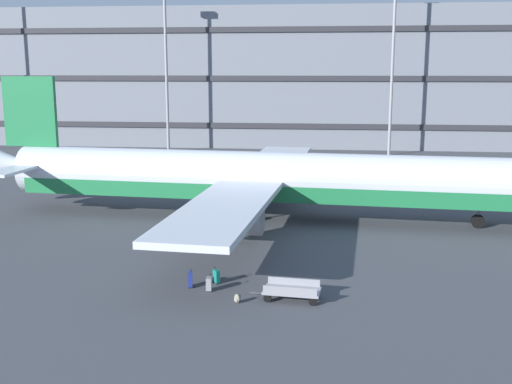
{
  "coord_description": "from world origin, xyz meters",
  "views": [
    {
      "loc": [
        5.77,
        -41.79,
        10.46
      ],
      "look_at": [
        1.8,
        -4.56,
        3.0
      ],
      "focal_mm": 43.37,
      "sensor_mm": 36.0,
      "label": 1
    }
  ],
  "objects_px": {
    "airliner": "(263,179)",
    "suitcase_navy": "(216,276)",
    "suitcase_silver": "(190,279)",
    "backpack_purple": "(237,299)",
    "suitcase_upright": "(209,284)",
    "baggage_cart": "(292,291)"
  },
  "relations": [
    {
      "from": "airliner",
      "to": "suitcase_upright",
      "type": "bearing_deg",
      "value": -94.54
    },
    {
      "from": "suitcase_upright",
      "to": "suitcase_silver",
      "type": "height_order",
      "value": "suitcase_silver"
    },
    {
      "from": "airliner",
      "to": "suitcase_navy",
      "type": "height_order",
      "value": "airliner"
    },
    {
      "from": "suitcase_navy",
      "to": "suitcase_upright",
      "type": "xyz_separation_m",
      "value": [
        -0.16,
        -1.12,
        -0.01
      ]
    },
    {
      "from": "suitcase_silver",
      "to": "baggage_cart",
      "type": "distance_m",
      "value": 5.13
    },
    {
      "from": "baggage_cart",
      "to": "suitcase_navy",
      "type": "bearing_deg",
      "value": 154.53
    },
    {
      "from": "suitcase_silver",
      "to": "baggage_cart",
      "type": "bearing_deg",
      "value": -12.75
    },
    {
      "from": "suitcase_silver",
      "to": "baggage_cart",
      "type": "xyz_separation_m",
      "value": [
        5.0,
        -1.13,
        0.01
      ]
    },
    {
      "from": "airliner",
      "to": "suitcase_upright",
      "type": "relative_size",
      "value": 50.45
    },
    {
      "from": "airliner",
      "to": "baggage_cart",
      "type": "relative_size",
      "value": 12.85
    },
    {
      "from": "suitcase_silver",
      "to": "airliner",
      "type": "bearing_deg",
      "value": 81.42
    },
    {
      "from": "suitcase_silver",
      "to": "baggage_cart",
      "type": "height_order",
      "value": "suitcase_silver"
    },
    {
      "from": "backpack_purple",
      "to": "airliner",
      "type": "bearing_deg",
      "value": 91.24
    },
    {
      "from": "suitcase_navy",
      "to": "backpack_purple",
      "type": "bearing_deg",
      "value": -61.4
    },
    {
      "from": "backpack_purple",
      "to": "suitcase_silver",
      "type": "bearing_deg",
      "value": 144.2
    },
    {
      "from": "suitcase_navy",
      "to": "baggage_cart",
      "type": "relative_size",
      "value": 0.25
    },
    {
      "from": "suitcase_upright",
      "to": "baggage_cart",
      "type": "relative_size",
      "value": 0.25
    },
    {
      "from": "suitcase_silver",
      "to": "backpack_purple",
      "type": "relative_size",
      "value": 1.84
    },
    {
      "from": "baggage_cart",
      "to": "airliner",
      "type": "bearing_deg",
      "value": 100.16
    },
    {
      "from": "suitcase_silver",
      "to": "backpack_purple",
      "type": "distance_m",
      "value": 3.15
    },
    {
      "from": "suitcase_navy",
      "to": "suitcase_upright",
      "type": "distance_m",
      "value": 1.13
    },
    {
      "from": "airliner",
      "to": "suitcase_silver",
      "type": "relative_size",
      "value": 48.59
    }
  ]
}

